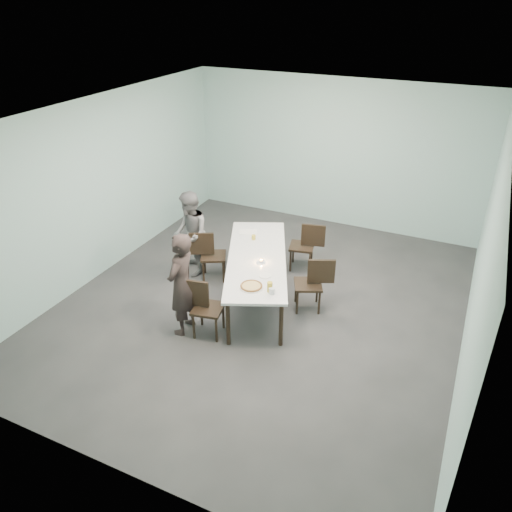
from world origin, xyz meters
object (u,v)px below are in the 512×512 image
at_px(tealight, 261,261).
at_px(beer_glass, 270,287).
at_px(chair_far_left, 209,252).
at_px(diner_far, 190,234).
at_px(diner_near, 182,284).
at_px(side_plate, 265,276).
at_px(amber_tumbler, 254,237).
at_px(chair_near_left, 202,304).
at_px(table, 257,260).
at_px(water_tumbler, 272,291).
at_px(chair_far_right, 306,243).
at_px(pizza, 251,286).
at_px(chair_near_right, 313,281).

bearing_deg(tealight, beer_glass, -57.25).
distance_m(chair_far_left, diner_far, 0.46).
distance_m(diner_near, side_plate, 1.22).
bearing_deg(amber_tumbler, chair_near_left, -90.03).
bearing_deg(table, amber_tumbler, 119.93).
distance_m(diner_near, tealight, 1.33).
height_order(beer_glass, water_tumbler, beer_glass).
xyz_separation_m(chair_far_right, diner_far, (-1.77, -0.98, 0.25)).
bearing_deg(water_tumbler, amber_tumbler, 123.77).
bearing_deg(amber_tumbler, chair_far_left, -154.77).
height_order(diner_far, amber_tumbler, diner_far).
relative_size(pizza, tealight, 6.07).
distance_m(diner_near, diner_far, 1.70).
relative_size(diner_far, side_plate, 8.33).
distance_m(diner_near, amber_tumbler, 1.80).
height_order(table, side_plate, side_plate).
relative_size(chair_far_left, chair_near_right, 1.00).
relative_size(chair_near_left, pizza, 2.56).
height_order(chair_near_left, chair_far_right, same).
bearing_deg(chair_far_left, water_tumbler, -59.95).
height_order(pizza, water_tumbler, water_tumbler).
height_order(table, chair_far_right, chair_far_right).
height_order(chair_near_left, water_tumbler, chair_near_left).
bearing_deg(diner_near, diner_far, -154.95).
xyz_separation_m(chair_far_left, water_tumbler, (1.64, -1.08, 0.29)).
xyz_separation_m(chair_near_right, amber_tumbler, (-1.23, 0.44, 0.29)).
xyz_separation_m(pizza, side_plate, (0.05, 0.37, -0.01)).
xyz_separation_m(table, chair_far_right, (0.39, 1.24, -0.19)).
distance_m(pizza, side_plate, 0.37).
bearing_deg(table, side_plate, -53.04).
height_order(table, amber_tumbler, amber_tumbler).
height_order(chair_near_right, amber_tumbler, chair_near_right).
xyz_separation_m(diner_far, tealight, (1.52, -0.39, 0.02)).
xyz_separation_m(chair_near_left, tealight, (0.44, 1.05, 0.27)).
distance_m(beer_glass, amber_tumbler, 1.63).
distance_m(chair_far_left, tealight, 1.22).
xyz_separation_m(pizza, water_tumbler, (0.33, -0.03, 0.03)).
bearing_deg(water_tumbler, diner_near, -163.23).
xyz_separation_m(chair_near_right, diner_near, (-1.52, -1.33, 0.28)).
bearing_deg(beer_glass, diner_far, 150.92).
height_order(table, chair_near_right, chair_near_right).
relative_size(chair_far_right, diner_near, 0.55).
height_order(diner_far, side_plate, diner_far).
height_order(table, beer_glass, beer_glass).
height_order(table, diner_far, diner_far).
height_order(table, diner_near, diner_near).
bearing_deg(chair_far_left, pizza, -65.21).
distance_m(pizza, beer_glass, 0.29).
bearing_deg(water_tumbler, tealight, 123.87).
xyz_separation_m(chair_far_left, chair_near_right, (1.93, -0.12, 0.00)).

